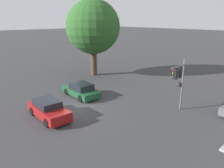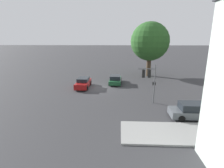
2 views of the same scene
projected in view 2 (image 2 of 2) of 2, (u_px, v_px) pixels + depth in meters
name	position (u px, v px, depth m)	size (l,w,h in m)	color
ground_plane	(99.00, 88.00, 26.46)	(300.00, 300.00, 0.00)	#333335
street_tree	(150.00, 42.00, 33.04)	(7.28, 7.28, 10.31)	#423323
traffic_signal	(149.00, 77.00, 19.65)	(0.63, 2.14, 4.53)	#515456
crossing_car_0	(83.00, 83.00, 26.52)	(4.44, 1.92, 1.49)	maroon
crossing_car_1	(115.00, 80.00, 28.81)	(4.48, 2.07, 1.40)	#194728
parked_car_0	(193.00, 111.00, 16.39)	(1.94, 4.39, 1.49)	#4C5156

